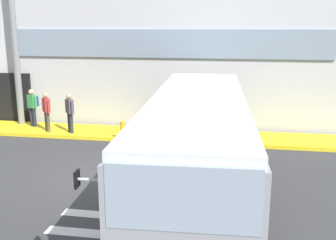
{
  "coord_description": "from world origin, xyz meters",
  "views": [
    {
      "loc": [
        3.91,
        -10.93,
        4.54
      ],
      "look_at": [
        1.77,
        1.63,
        1.5
      ],
      "focal_mm": 42.32,
      "sensor_mm": 36.0,
      "label": 1
    }
  ],
  "objects_px": {
    "bus_main_foreground": "(198,144)",
    "passenger_near_column": "(33,105)",
    "entry_support_column": "(15,51)",
    "passenger_at_curb_edge": "(70,111)",
    "passenger_by_doorway": "(46,110)",
    "safety_bollard_yellow": "(123,132)"
  },
  "relations": [
    {
      "from": "entry_support_column",
      "to": "passenger_at_curb_edge",
      "type": "distance_m",
      "value": 3.91
    },
    {
      "from": "entry_support_column",
      "to": "safety_bollard_yellow",
      "type": "distance_m",
      "value": 6.39
    },
    {
      "from": "entry_support_column",
      "to": "bus_main_foreground",
      "type": "bearing_deg",
      "value": -33.75
    },
    {
      "from": "passenger_by_doorway",
      "to": "passenger_at_curb_edge",
      "type": "bearing_deg",
      "value": -3.11
    },
    {
      "from": "passenger_by_doorway",
      "to": "passenger_at_curb_edge",
      "type": "xyz_separation_m",
      "value": [
        1.07,
        -0.06,
        0.0
      ]
    },
    {
      "from": "bus_main_foreground",
      "to": "passenger_near_column",
      "type": "relative_size",
      "value": 6.57
    },
    {
      "from": "passenger_near_column",
      "to": "safety_bollard_yellow",
      "type": "xyz_separation_m",
      "value": [
        4.53,
        -1.44,
        -0.66
      ]
    },
    {
      "from": "passenger_by_doorway",
      "to": "safety_bollard_yellow",
      "type": "distance_m",
      "value": 3.65
    },
    {
      "from": "entry_support_column",
      "to": "passenger_near_column",
      "type": "relative_size",
      "value": 3.95
    },
    {
      "from": "bus_main_foreground",
      "to": "safety_bollard_yellow",
      "type": "xyz_separation_m",
      "value": [
        -3.33,
        3.99,
        -0.88
      ]
    },
    {
      "from": "bus_main_foreground",
      "to": "safety_bollard_yellow",
      "type": "height_order",
      "value": "bus_main_foreground"
    },
    {
      "from": "bus_main_foreground",
      "to": "passenger_at_curb_edge",
      "type": "bearing_deg",
      "value": 141.18
    },
    {
      "from": "entry_support_column",
      "to": "safety_bollard_yellow",
      "type": "relative_size",
      "value": 7.35
    },
    {
      "from": "entry_support_column",
      "to": "passenger_at_curb_edge",
      "type": "height_order",
      "value": "entry_support_column"
    },
    {
      "from": "entry_support_column",
      "to": "safety_bollard_yellow",
      "type": "xyz_separation_m",
      "value": [
        5.34,
        -1.8,
        -3.01
      ]
    },
    {
      "from": "bus_main_foreground",
      "to": "passenger_near_column",
      "type": "height_order",
      "value": "bus_main_foreground"
    },
    {
      "from": "bus_main_foreground",
      "to": "passenger_by_doorway",
      "type": "bearing_deg",
      "value": 145.48
    },
    {
      "from": "passenger_by_doorway",
      "to": "entry_support_column",
      "type": "bearing_deg",
      "value": 149.29
    },
    {
      "from": "passenger_at_curb_edge",
      "to": "passenger_near_column",
      "type": "bearing_deg",
      "value": 159.5
    },
    {
      "from": "entry_support_column",
      "to": "passenger_by_doorway",
      "type": "distance_m",
      "value": 3.18
    },
    {
      "from": "entry_support_column",
      "to": "passenger_near_column",
      "type": "bearing_deg",
      "value": -24.1
    },
    {
      "from": "entry_support_column",
      "to": "passenger_near_column",
      "type": "xyz_separation_m",
      "value": [
        0.81,
        -0.36,
        -2.34
      ]
    }
  ]
}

